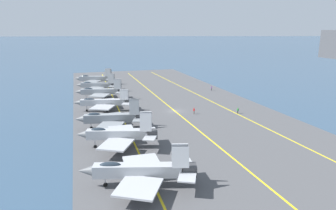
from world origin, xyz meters
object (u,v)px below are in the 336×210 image
(parked_jet_seventh, at_px, (95,78))
(crew_red_vest, at_px, (194,111))
(parked_jet_nearest, at_px, (140,170))
(parked_jet_second, at_px, (119,134))
(parked_jet_sixth, at_px, (98,85))
(parked_jet_fourth, at_px, (104,102))
(crew_green_vest, at_px, (238,110))
(parked_jet_third, at_px, (111,118))
(crew_purple_vest, at_px, (212,88))
(parked_jet_fifth, at_px, (101,91))

(parked_jet_seventh, bearing_deg, crew_red_vest, -157.18)
(parked_jet_nearest, relative_size, parked_jet_seventh, 1.03)
(parked_jet_second, bearing_deg, parked_jet_seventh, -0.09)
(crew_red_vest, bearing_deg, parked_jet_sixth, 30.30)
(parked_jet_fourth, distance_m, crew_green_vest, 36.32)
(parked_jet_second, height_order, crew_green_vest, parked_jet_second)
(parked_jet_third, bearing_deg, parked_jet_sixth, -0.22)
(parked_jet_seventh, relative_size, crew_green_vest, 9.58)
(parked_jet_second, relative_size, parked_jet_fourth, 0.95)
(parked_jet_third, distance_m, parked_jet_seventh, 58.47)
(parked_jet_seventh, bearing_deg, parked_jet_fourth, 179.66)
(parked_jet_nearest, bearing_deg, crew_red_vest, -33.08)
(crew_red_vest, distance_m, crew_purple_vest, 32.97)
(parked_jet_nearest, bearing_deg, parked_jet_second, 3.10)
(crew_green_vest, bearing_deg, parked_jet_sixth, 39.17)
(parked_jet_third, bearing_deg, parked_jet_seventh, -0.15)
(crew_green_vest, bearing_deg, parked_jet_seventh, 30.93)
(crew_purple_vest, bearing_deg, parked_jet_sixth, 75.40)
(crew_green_vest, bearing_deg, parked_jet_nearest, 132.30)
(parked_jet_fifth, distance_m, crew_green_vest, 43.50)
(parked_jet_second, height_order, parked_jet_seventh, parked_jet_second)
(parked_jet_nearest, height_order, crew_green_vest, parked_jet_nearest)
(crew_purple_vest, distance_m, crew_green_vest, 31.48)
(parked_jet_nearest, height_order, parked_jet_second, parked_jet_second)
(parked_jet_fifth, relative_size, crew_purple_vest, 9.54)
(parked_jet_second, xyz_separation_m, parked_jet_fourth, (27.51, 0.15, -0.22))
(parked_jet_second, bearing_deg, parked_jet_sixth, -0.13)
(parked_jet_second, xyz_separation_m, parked_jet_seventh, (70.59, -0.11, -0.25))
(crew_purple_vest, bearing_deg, parked_jet_seventh, 57.84)
(crew_red_vest, bearing_deg, crew_green_vest, -105.52)
(parked_jet_fourth, relative_size, parked_jet_sixth, 1.07)
(parked_jet_fifth, relative_size, parked_jet_seventh, 0.98)
(parked_jet_nearest, bearing_deg, parked_jet_fourth, 1.31)
(parked_jet_fourth, bearing_deg, parked_jet_sixth, -0.55)
(parked_jet_sixth, xyz_separation_m, crew_red_vest, (-38.10, -22.26, -1.40))
(parked_jet_second, distance_m, parked_jet_fourth, 27.52)
(parked_jet_fourth, bearing_deg, parked_jet_second, -179.69)
(parked_jet_second, bearing_deg, parked_jet_fifth, -0.22)
(parked_jet_seventh, distance_m, crew_red_vest, 57.46)
(parked_jet_nearest, relative_size, crew_green_vest, 9.87)
(parked_jet_nearest, xyz_separation_m, parked_jet_fourth, (42.95, 0.98, 0.03))
(parked_jet_fifth, bearing_deg, parked_jet_seventh, 0.11)
(parked_jet_fourth, xyz_separation_m, crew_purple_vest, (17.74, -40.55, -1.60))
(parked_jet_fifth, height_order, parked_jet_sixth, parked_jet_fifth)
(crew_purple_vest, bearing_deg, parked_jet_fifth, 94.47)
(parked_jet_third, xyz_separation_m, crew_green_vest, (2.37, -33.77, -1.50))
(parked_jet_fourth, height_order, crew_green_vest, parked_jet_fourth)
(parked_jet_nearest, distance_m, parked_jet_fourth, 42.96)
(crew_red_vest, bearing_deg, crew_purple_vest, -33.13)
(parked_jet_third, height_order, parked_jet_fourth, parked_jet_third)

